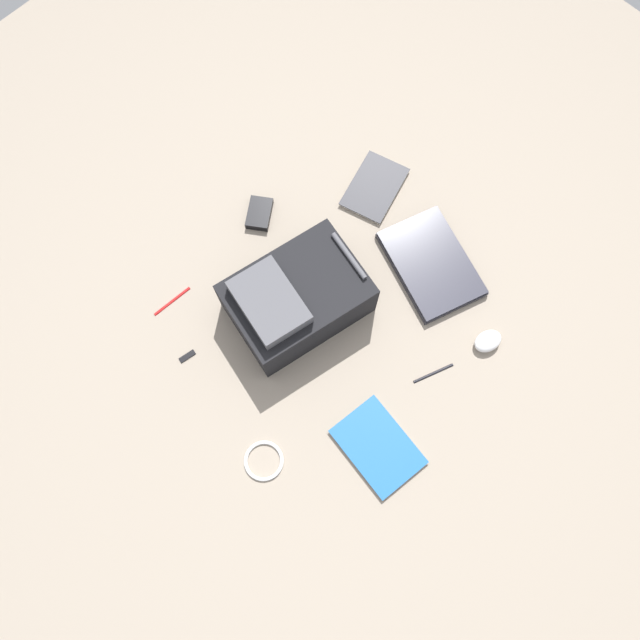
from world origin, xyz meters
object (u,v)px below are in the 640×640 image
book_blue (374,187)px  cable_coil (264,461)px  computer_mouse (488,341)px  pen_blue (434,373)px  pen_black (172,301)px  power_brick (259,213)px  laptop (431,264)px  backpack (295,299)px  book_comic (378,447)px  usb_stick (187,356)px

book_blue → cable_coil: bearing=-66.6°
book_blue → computer_mouse: bearing=-13.7°
book_blue → pen_blue: bearing=-31.0°
cable_coil → pen_black: size_ratio=0.85×
computer_mouse → pen_black: 1.03m
computer_mouse → book_blue: bearing=-179.1°
computer_mouse → power_brick: 0.87m
laptop → computer_mouse: 0.32m
cable_coil → power_brick: 0.83m
backpack → book_comic: bearing=-15.8°
laptop → book_blue: laptop is taller
book_comic → laptop: bearing=116.7°
book_blue → cable_coil: 1.00m
book_blue → computer_mouse: size_ratio=2.94×
laptop → computer_mouse: (0.31, -0.08, 0.01)m
cable_coil → usb_stick: bearing=172.4°
backpack → computer_mouse: (0.52, 0.35, -0.08)m
laptop → pen_black: (-0.52, -0.69, -0.01)m
laptop → usb_stick: laptop is taller
book_blue → cable_coil: (0.40, -0.92, -0.00)m
backpack → cable_coil: (0.28, -0.41, -0.09)m
laptop → cable_coil: 0.84m
computer_mouse → power_brick: computer_mouse is taller
pen_black → usb_stick: size_ratio=2.64×
book_blue → pen_black: size_ratio=1.92×
laptop → usb_stick: bearing=-113.9°
laptop → computer_mouse: computer_mouse is taller
power_brick → pen_blue: power_brick is taller
backpack → power_brick: backpack is taller
pen_black → usb_stick: (0.18, -0.09, -0.00)m
book_blue → power_brick: size_ratio=2.39×
book_comic → pen_blue: size_ratio=2.03×
book_comic → pen_blue: 0.29m
backpack → pen_black: 0.42m
laptop → pen_blue: (0.25, -0.27, -0.01)m
book_blue → cable_coil: book_blue is taller
backpack → laptop: backpack is taller
book_blue → backpack: bearing=-76.6°
pen_blue → cable_coil: bearing=-108.3°
book_comic → book_blue: bearing=133.7°
book_blue → usb_stick: 0.86m
book_blue → pen_blue: size_ratio=1.98×
backpack → power_brick: bearing=155.6°
power_brick → book_blue: bearing=59.2°
book_blue → power_brick: bearing=-120.8°
book_comic → pen_blue: book_comic is taller
power_brick → computer_mouse: bearing=13.1°
pen_blue → backpack: bearing=-161.9°
backpack → book_comic: size_ratio=1.65×
backpack → pen_black: bearing=-139.0°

